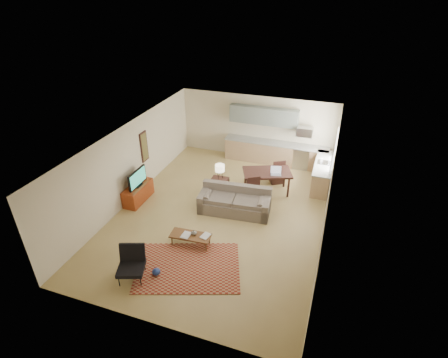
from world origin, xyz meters
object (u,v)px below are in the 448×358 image
at_px(coffee_table, 191,240).
at_px(console_table, 220,187).
at_px(tv_credenza, 138,193).
at_px(sofa, 235,201).
at_px(dining_table, 266,182).
at_px(armchair, 131,266).

distance_m(coffee_table, console_table, 2.83).
relative_size(tv_credenza, console_table, 1.90).
distance_m(sofa, dining_table, 1.70).
height_order(armchair, tv_credenza, armchair).
xyz_separation_m(tv_credenza, dining_table, (4.08, 1.98, 0.12)).
bearing_deg(armchair, coffee_table, 42.65).
relative_size(armchair, console_table, 1.27).
xyz_separation_m(tv_credenza, console_table, (2.56, 1.26, 0.04)).
xyz_separation_m(coffee_table, dining_table, (1.41, 3.55, 0.24)).
height_order(sofa, armchair, armchair).
distance_m(sofa, coffee_table, 2.14).
distance_m(armchair, console_table, 4.59).
relative_size(sofa, console_table, 3.55).
xyz_separation_m(sofa, tv_credenza, (-3.36, -0.44, -0.12)).
height_order(sofa, tv_credenza, sofa).
bearing_deg(armchair, tv_credenza, 98.85).
xyz_separation_m(armchair, tv_credenza, (-1.78, 3.27, -0.13)).
bearing_deg(console_table, sofa, -47.00).
bearing_deg(dining_table, console_table, -176.14).
bearing_deg(console_table, tv_credenza, -155.37).
bearing_deg(dining_table, coffee_table, -133.35).
height_order(coffee_table, console_table, console_table).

